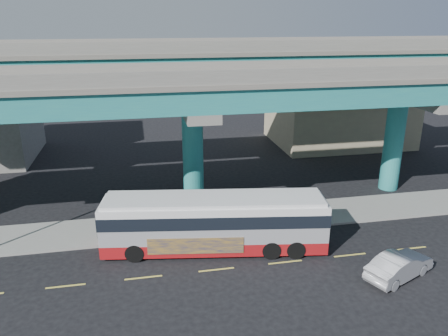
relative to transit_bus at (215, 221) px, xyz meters
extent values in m
plane|color=black|center=(-0.32, -2.00, -1.85)|extent=(120.00, 120.00, 0.00)
cube|color=gray|center=(-0.32, 3.50, -1.78)|extent=(70.00, 4.00, 0.15)
cube|color=#D8C64C|center=(-8.32, -2.30, -1.85)|extent=(2.00, 0.12, 0.01)
cube|color=#D8C64C|center=(-4.32, -2.30, -1.85)|extent=(2.00, 0.12, 0.01)
cube|color=#D8C64C|center=(-0.32, -2.30, -1.85)|extent=(2.00, 0.12, 0.01)
cube|color=#D8C64C|center=(3.68, -2.30, -1.85)|extent=(2.00, 0.12, 0.01)
cube|color=#D8C64C|center=(7.68, -2.30, -1.85)|extent=(2.00, 0.12, 0.01)
cube|color=#D8C64C|center=(11.68, -2.30, -1.85)|extent=(2.00, 0.12, 0.01)
cylinder|color=#21737F|center=(-0.32, 7.00, 1.85)|extent=(1.50, 1.50, 7.40)
cube|color=gray|center=(-0.32, 7.00, 5.85)|extent=(2.00, 12.00, 0.60)
cube|color=gray|center=(-0.32, 10.50, 6.75)|extent=(1.80, 5.00, 1.20)
cylinder|color=#21737F|center=(15.68, 7.00, 1.85)|extent=(1.50, 1.50, 7.40)
cube|color=gray|center=(15.68, 7.00, 5.85)|extent=(2.00, 12.00, 0.60)
cube|color=gray|center=(15.68, 10.50, 6.75)|extent=(1.80, 5.00, 1.20)
cube|color=#21737F|center=(-0.32, 3.50, 6.85)|extent=(52.00, 5.00, 1.40)
cube|color=gray|center=(-0.32, 3.50, 7.70)|extent=(52.00, 5.40, 0.30)
cube|color=gray|center=(-0.32, 1.00, 8.25)|extent=(52.00, 0.25, 0.80)
cube|color=gray|center=(-0.32, 6.00, 8.25)|extent=(52.00, 0.25, 0.80)
cube|color=#21737F|center=(-0.32, 10.50, 8.05)|extent=(52.00, 5.00, 1.40)
cube|color=gray|center=(-0.32, 10.50, 8.90)|extent=(52.00, 5.40, 0.30)
cube|color=gray|center=(-0.32, 8.00, 9.45)|extent=(52.00, 0.25, 0.80)
cube|color=gray|center=(-0.32, 13.00, 9.45)|extent=(52.00, 0.25, 0.80)
cube|color=tan|center=(17.68, 21.00, 1.65)|extent=(14.00, 10.00, 7.00)
cube|color=black|center=(17.68, 15.90, 3.75)|extent=(12.00, 0.25, 1.20)
cube|color=maroon|center=(-0.02, 0.01, -1.25)|extent=(13.36, 4.80, 0.76)
cube|color=#ADADB2|center=(-0.02, 0.01, -0.05)|extent=(13.36, 4.80, 1.64)
cube|color=black|center=(-0.02, 0.01, 0.49)|extent=(13.43, 4.86, 0.76)
cube|color=silver|center=(-0.02, 0.01, 1.09)|extent=(13.36, 4.80, 0.44)
cube|color=silver|center=(-0.02, 0.01, 1.42)|extent=(12.93, 4.49, 0.22)
cube|color=black|center=(6.47, -1.02, 0.33)|extent=(0.46, 2.51, 1.31)
cube|color=black|center=(-6.50, 1.03, 0.33)|extent=(0.46, 2.51, 1.31)
cube|color=#111B4D|center=(-1.32, -1.22, -0.85)|extent=(5.39, 0.90, 0.98)
cylinder|color=black|center=(-4.74, -0.52, -1.31)|extent=(1.13, 0.49, 1.09)
cylinder|color=black|center=(-4.34, 1.96, -1.31)|extent=(1.13, 0.49, 1.09)
cylinder|color=black|center=(3.02, -1.75, -1.31)|extent=(1.13, 0.49, 1.09)
cylinder|color=black|center=(3.41, 0.73, -1.31)|extent=(1.13, 0.49, 1.09)
cylinder|color=black|center=(4.42, -1.97, -1.31)|extent=(1.13, 0.49, 1.09)
cylinder|color=black|center=(4.81, 0.51, -1.31)|extent=(1.13, 0.49, 1.09)
imported|color=#A8A8AD|center=(9.15, -4.93, -1.15)|extent=(4.61, 5.34, 1.40)
cylinder|color=gray|center=(6.28, 2.20, -0.71)|extent=(0.06, 0.06, 2.00)
cylinder|color=#B20A0A|center=(6.28, 2.17, 0.25)|extent=(0.56, 0.45, 0.69)
camera|label=1|loc=(-4.04, -23.01, 11.41)|focal=35.00mm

